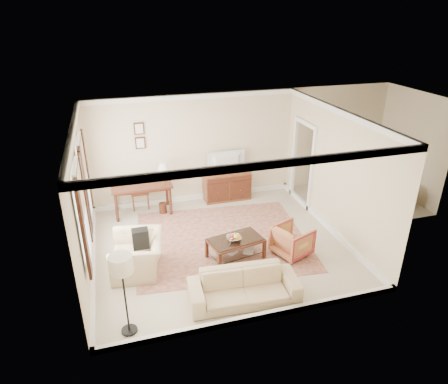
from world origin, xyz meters
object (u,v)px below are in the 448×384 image
writing_desk (142,188)px  sofa (244,283)px  tv (227,156)px  coffee_table (236,243)px  sideboard (227,186)px  striped_armchair (292,239)px  club_armchair (137,249)px

writing_desk → sofa: writing_desk is taller
tv → coffee_table: 3.01m
tv → sideboard: bearing=-90.0°
striped_armchair → tv: bearing=-10.6°
sideboard → sofa: (-0.92, -4.15, -0.00)m
tv → writing_desk: bearing=4.5°
writing_desk → striped_armchair: (2.87, -2.80, -0.34)m
sideboard → striped_armchair: bearing=-79.4°
tv → striped_armchair: size_ratio=1.34×
writing_desk → coffee_table: bearing=-57.7°
sideboard → sofa: 4.25m
striped_armchair → sideboard: bearing=-10.7°
coffee_table → sofa: size_ratio=0.62×
writing_desk → club_armchair: bearing=-98.2°
sideboard → coffee_table: (-0.65, -2.82, -0.03)m
tv → sofa: tv is taller
sideboard → club_armchair: 3.79m
sideboard → sofa: size_ratio=0.64×
club_armchair → writing_desk: bearing=-179.7°
sideboard → coffee_table: 2.89m
striped_armchair → coffee_table: bearing=60.2°
writing_desk → tv: (2.31, 0.18, 0.56)m
striped_armchair → club_armchair: (-3.23, 0.31, 0.13)m
writing_desk → sideboard: size_ratio=1.18×
writing_desk → striped_armchair: writing_desk is taller
sofa → striped_armchair: bearing=42.3°
coffee_table → striped_armchair: size_ratio=1.69×
coffee_table → sofa: bearing=-101.3°
club_armchair → sofa: size_ratio=0.58×
sofa → coffee_table: bearing=83.2°
sofa → writing_desk: bearing=113.9°
writing_desk → sofa: size_ratio=0.76×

